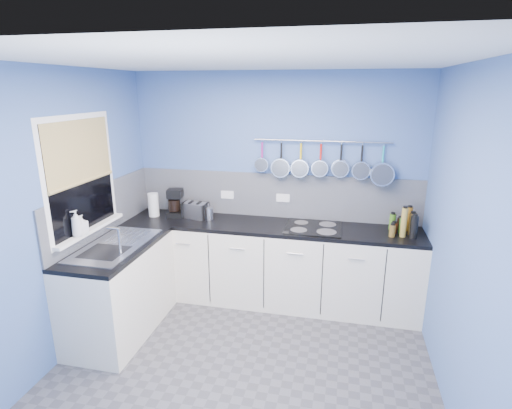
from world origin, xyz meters
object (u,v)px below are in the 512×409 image
at_px(soap_bottle_a, 76,223).
at_px(hob, 313,228).
at_px(paper_towel, 154,205).
at_px(coffee_maker, 175,203).
at_px(toaster, 195,210).
at_px(canister, 209,213).
at_px(soap_bottle_b, 82,224).

bearing_deg(soap_bottle_a, hob, 28.51).
height_order(paper_towel, coffee_maker, coffee_maker).
height_order(toaster, hob, toaster).
relative_size(paper_towel, coffee_maker, 0.85).
bearing_deg(coffee_maker, toaster, -11.96).
relative_size(paper_towel, canister, 2.02).
xyz_separation_m(coffee_maker, canister, (0.42, -0.03, -0.09)).
height_order(paper_towel, hob, paper_towel).
bearing_deg(soap_bottle_a, paper_towel, 81.05).
xyz_separation_m(soap_bottle_a, hob, (2.00, 1.09, -0.26)).
distance_m(paper_towel, canister, 0.66).
bearing_deg(soap_bottle_a, coffee_maker, 70.29).
relative_size(paper_towel, toaster, 0.98).
height_order(paper_towel, toaster, paper_towel).
relative_size(paper_towel, hob, 0.46).
bearing_deg(hob, paper_towel, 179.14).
bearing_deg(paper_towel, canister, 2.00).
xyz_separation_m(toaster, hob, (1.34, -0.07, -0.08)).
relative_size(soap_bottle_b, coffee_maker, 0.55).
height_order(toaster, canister, toaster).
height_order(soap_bottle_b, coffee_maker, soap_bottle_b).
xyz_separation_m(soap_bottle_a, toaster, (0.66, 1.16, -0.18)).
bearing_deg(toaster, paper_towel, -159.89).
relative_size(soap_bottle_a, coffee_maker, 0.76).
bearing_deg(canister, paper_towel, -178.00).
xyz_separation_m(paper_towel, coffee_maker, (0.24, 0.05, 0.02)).
distance_m(soap_bottle_a, paper_towel, 1.14).
relative_size(coffee_maker, hob, 0.53).
distance_m(soap_bottle_b, coffee_maker, 1.17).
xyz_separation_m(paper_towel, hob, (1.83, -0.03, -0.13)).
xyz_separation_m(paper_towel, toaster, (0.49, 0.04, -0.05)).
height_order(soap_bottle_b, toaster, soap_bottle_b).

